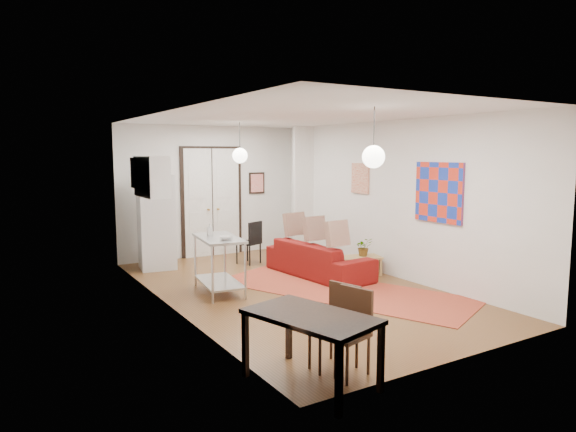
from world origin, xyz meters
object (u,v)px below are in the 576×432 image
fridge (156,222)px  dining_chair_far (339,324)px  black_side_chair (247,238)px  dining_table (311,322)px  kitchen_counter (219,257)px  dining_chair_near (329,319)px  sofa (319,259)px  coffee_table (359,259)px

fridge → dining_chair_far: fridge is taller
black_side_chair → fridge: bearing=-38.2°
dining_table → black_side_chair: black_side_chair is taller
fridge → dining_table: bearing=-84.6°
dining_chair_far → kitchen_counter: bearing=161.8°
kitchen_counter → dining_chair_near: (-0.18, -3.32, -0.09)m
fridge → black_side_chair: 1.88m
sofa → coffee_table: sofa is taller
sofa → black_side_chair: size_ratio=2.50×
dining_table → sofa: bearing=54.3°
kitchen_counter → dining_table: bearing=-91.4°
dining_table → dining_chair_far: (0.42, 0.09, -0.13)m
fridge → dining_chair_far: size_ratio=2.11×
sofa → dining_chair_far: bearing=142.7°
kitchen_counter → fridge: size_ratio=0.68×
kitchen_counter → black_side_chair: bearing=60.2°
dining_table → dining_chair_far: dining_chair_far is taller
kitchen_counter → dining_chair_far: size_ratio=1.44×
dining_chair_near → dining_chair_far: 0.19m
kitchen_counter → dining_chair_near: bearing=-85.0°
sofa → black_side_chair: bearing=14.6°
sofa → fridge: (-2.40, 2.21, 0.62)m
coffee_table → dining_chair_near: dining_chair_near is taller
dining_chair_near → black_side_chair: bearing=147.3°
coffee_table → dining_chair_far: bearing=-131.9°
dining_chair_near → dining_chair_far: bearing=-15.4°
sofa → dining_chair_far: (-2.26, -3.64, 0.19)m
sofa → fridge: bearing=41.9°
coffee_table → black_side_chair: (-1.34, 2.08, 0.21)m
fridge → dining_chair_far: 5.87m
dining_table → black_side_chair: size_ratio=1.63×
fridge → black_side_chair: (1.77, -0.47, -0.42)m
sofa → dining_table: size_ratio=1.54×
coffee_table → dining_chair_near: bearing=-133.6°
fridge → dining_chair_near: 5.67m
kitchen_counter → coffee_table: bearing=3.5°
dining_table → dining_chair_near: 0.52m
black_side_chair → kitchen_counter: bearing=28.9°
dining_table → dining_chair_far: bearing=11.9°
dining_chair_far → black_side_chair: (1.62, 5.38, 0.01)m
kitchen_counter → dining_table: (-0.59, -3.61, 0.03)m
coffee_table → fridge: size_ratio=0.47×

